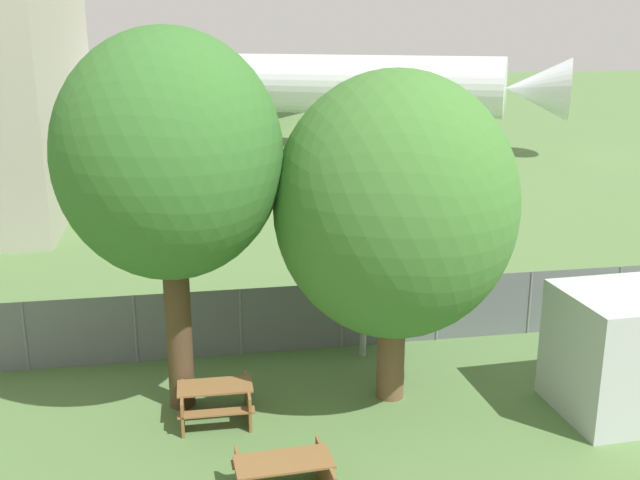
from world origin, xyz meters
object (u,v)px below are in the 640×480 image
Objects in this scene: picnic_bench_near_cabin at (284,475)px; picnic_bench_open_grass at (215,398)px; airplane at (221,83)px; tree_far_right at (169,157)px; tree_near_hangar at (395,206)px.

picnic_bench_near_cabin is 3.18m from picnic_bench_open_grass.
picnic_bench_near_cabin is (-1.11, -41.97, -3.62)m from airplane.
picnic_bench_near_cabin is at bearing -70.76° from picnic_bench_open_grass.
airplane is at bearing 86.83° from picnic_bench_open_grass.
airplane reaches higher than tree_far_right.
picnic_bench_open_grass is at bearing -46.72° from tree_far_right.
airplane is at bearing 85.74° from tree_far_right.
tree_far_right is (-2.85, -38.24, 1.34)m from airplane.
tree_near_hangar is at bearing -5.03° from tree_far_right.
airplane is 6.02× the size of tree_near_hangar.
picnic_bench_near_cabin is 0.22× the size of tree_far_right.
tree_near_hangar is (3.85, 0.33, 3.87)m from picnic_bench_open_grass.
airplane is 38.68m from tree_near_hangar.
picnic_bench_open_grass is at bearing -175.07° from tree_near_hangar.
airplane is 39.20m from picnic_bench_open_grass.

